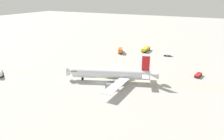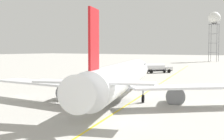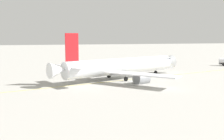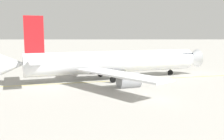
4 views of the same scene
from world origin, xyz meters
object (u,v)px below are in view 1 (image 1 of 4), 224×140
(catering_truck_truck, at_px, (120,50))
(airliner_main, at_px, (112,74))
(ops_pickup_truck, at_px, (198,75))
(pushback_tug_truck, at_px, (167,55))
(fire_tender_truck, at_px, (146,49))

(catering_truck_truck, bearing_deg, airliner_main, 178.47)
(catering_truck_truck, relative_size, ops_pickup_truck, 1.50)
(pushback_tug_truck, relative_size, catering_truck_truck, 0.54)
(pushback_tug_truck, height_order, catering_truck_truck, catering_truck_truck)
(catering_truck_truck, height_order, fire_tender_truck, catering_truck_truck)
(airliner_main, bearing_deg, fire_tender_truck, -107.19)
(ops_pickup_truck, bearing_deg, fire_tender_truck, 57.99)
(catering_truck_truck, bearing_deg, fire_tender_truck, -71.68)
(airliner_main, height_order, pushback_tug_truck, airliner_main)
(fire_tender_truck, bearing_deg, airliner_main, -175.65)
(airliner_main, bearing_deg, catering_truck_truck, -90.18)
(catering_truck_truck, height_order, ops_pickup_truck, catering_truck_truck)
(pushback_tug_truck, distance_m, ops_pickup_truck, 34.28)
(catering_truck_truck, bearing_deg, pushback_tug_truck, -99.49)
(fire_tender_truck, distance_m, ops_pickup_truck, 48.06)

